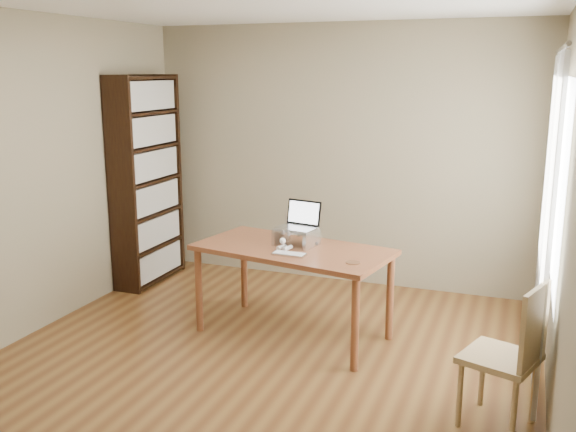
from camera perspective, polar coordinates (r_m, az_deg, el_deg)
The scene contains 10 objects.
room at distance 4.40m, azimuth -3.00°, elevation 1.80°, with size 4.04×4.54×2.64m.
bookshelf at distance 6.65m, azimuth -12.44°, elevation 3.10°, with size 0.30×0.90×2.10m.
curtains at distance 4.84m, azimuth 22.05°, elevation 0.30°, with size 0.03×1.90×2.25m.
desk at distance 5.18m, azimuth 0.44°, elevation -3.72°, with size 1.67×1.04×0.75m.
laptop_stand at distance 5.21m, azimuth 0.74°, elevation -1.71°, with size 0.32×0.25×0.13m.
laptop at distance 5.24m, azimuth 0.95°, elevation -0.46°, with size 0.34×0.31×0.22m.
keyboard at distance 4.94m, azimuth 0.09°, elevation -3.40°, with size 0.26×0.12×0.02m.
coaster at distance 4.77m, azimuth 5.79°, elevation -4.14°, with size 0.11×0.11×0.01m, color brown.
cat at distance 5.24m, azimuth 0.86°, elevation -1.76°, with size 0.26×0.49×0.17m.
chair at distance 4.15m, azimuth 19.39°, elevation -11.21°, with size 0.53×0.52×0.93m.
Camera 1 is at (1.77, -3.94, 2.14)m, focal length 40.00 mm.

